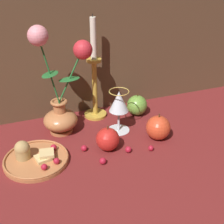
% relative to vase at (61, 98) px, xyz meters
% --- Properties ---
extents(ground_plane, '(2.40, 2.40, 0.00)m').
position_rel_vase_xyz_m(ground_plane, '(0.06, -0.11, -0.13)').
color(ground_plane, maroon).
rests_on(ground_plane, ground).
extents(vase, '(0.19, 0.11, 0.37)m').
position_rel_vase_xyz_m(vase, '(0.00, 0.00, 0.00)').
color(vase, '#B77042').
rests_on(vase, ground_plane).
extents(plate_with_pastries, '(0.19, 0.19, 0.07)m').
position_rel_vase_xyz_m(plate_with_pastries, '(-0.12, -0.14, -0.11)').
color(plate_with_pastries, '#B77042').
rests_on(plate_with_pastries, ground_plane).
extents(wine_glass, '(0.07, 0.07, 0.15)m').
position_rel_vase_xyz_m(wine_glass, '(0.18, -0.06, -0.02)').
color(wine_glass, silver).
rests_on(wine_glass, ground_plane).
extents(candlestick, '(0.08, 0.08, 0.37)m').
position_rel_vase_xyz_m(candlestick, '(0.14, 0.07, 0.01)').
color(candlestick, gold).
rests_on(candlestick, ground_plane).
extents(apple_beside_vase, '(0.07, 0.07, 0.08)m').
position_rel_vase_xyz_m(apple_beside_vase, '(0.11, -0.15, -0.09)').
color(apple_beside_vase, red).
rests_on(apple_beside_vase, ground_plane).
extents(apple_near_glass, '(0.08, 0.08, 0.09)m').
position_rel_vase_xyz_m(apple_near_glass, '(0.28, -0.15, -0.09)').
color(apple_near_glass, '#D14223').
rests_on(apple_near_glass, ground_plane).
extents(apple_at_table_edge, '(0.08, 0.08, 0.09)m').
position_rel_vase_xyz_m(apple_at_table_edge, '(0.28, 0.02, -0.09)').
color(apple_at_table_edge, '#669938').
rests_on(apple_at_table_edge, ground_plane).
extents(berry_near_plate, '(0.02, 0.02, 0.02)m').
position_rel_vase_xyz_m(berry_near_plate, '(0.16, -0.19, -0.12)').
color(berry_near_plate, '#AD192D').
rests_on(berry_near_plate, ground_plane).
extents(berry_front_center, '(0.02, 0.02, 0.02)m').
position_rel_vase_xyz_m(berry_front_center, '(0.23, -0.21, -0.12)').
color(berry_front_center, '#AD192D').
rests_on(berry_front_center, ground_plane).
extents(berry_by_glass_stem, '(0.02, 0.02, 0.02)m').
position_rel_vase_xyz_m(berry_by_glass_stem, '(0.31, -0.06, -0.12)').
color(berry_by_glass_stem, '#AD192D').
rests_on(berry_by_glass_stem, ground_plane).
extents(berry_under_candlestick, '(0.02, 0.02, 0.02)m').
position_rel_vase_xyz_m(berry_under_candlestick, '(0.07, -0.22, -0.12)').
color(berry_under_candlestick, '#AD192D').
rests_on(berry_under_candlestick, ground_plane).
extents(berry_far_right, '(0.02, 0.02, 0.02)m').
position_rel_vase_xyz_m(berry_far_right, '(0.03, -0.13, -0.12)').
color(berry_far_right, '#AD192D').
rests_on(berry_far_right, ground_plane).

